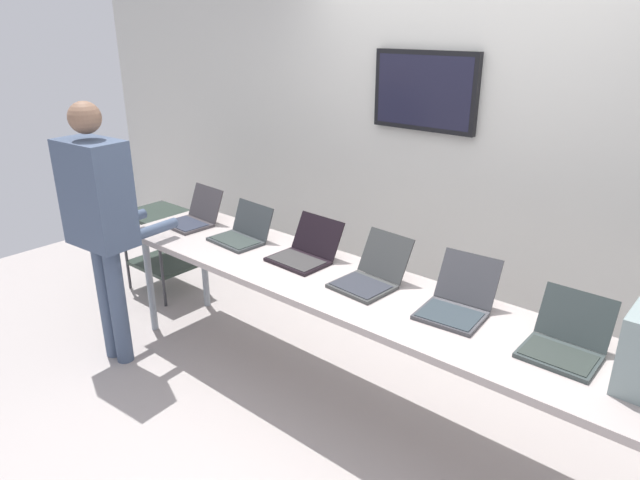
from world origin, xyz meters
The scene contains 11 objects.
ground centered at (0.00, 0.00, -0.02)m, with size 8.00×8.00×0.04m, color #A69D9A.
back_wall centered at (-0.01, 1.13, 1.22)m, with size 8.00×0.11×2.41m.
workbench centered at (0.00, 0.00, 0.75)m, with size 3.57×0.70×0.80m.
laptop_station_0 centered at (-1.51, 0.07, 0.86)m, with size 0.34×0.37×0.25m.
laptop_station_1 centered at (-1.00, 0.07, 0.85)m, with size 0.37×0.33×0.23m.
laptop_station_2 centered at (-0.46, 0.10, 0.85)m, with size 0.36×0.37×0.24m.
laptop_station_3 centered at (0.05, 0.08, 0.86)m, with size 0.33×0.42×0.26m.
laptop_station_4 centered at (0.57, 0.10, 0.86)m, with size 0.34×0.42×0.26m.
laptop_station_5 centered at (1.11, 0.07, 0.85)m, with size 0.32×0.35×0.24m.
person centered at (-1.54, -0.62, 1.06)m, with size 0.46×0.61×1.74m.
storage_cart centered at (-2.19, 0.22, 0.46)m, with size 0.56×0.44×0.69m.
Camera 1 is at (1.68, -2.27, 2.17)m, focal length 31.60 mm.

